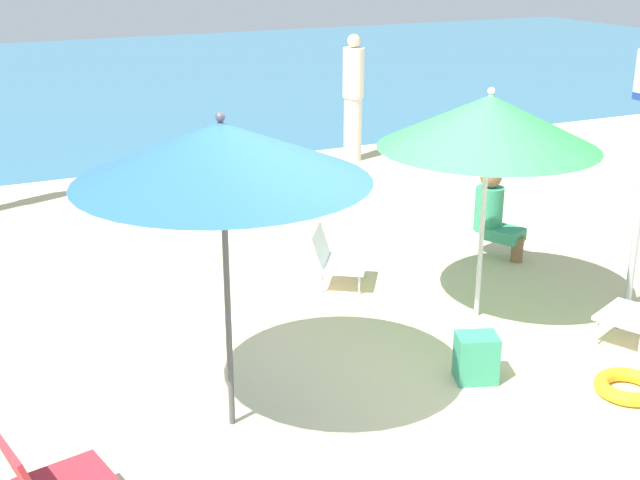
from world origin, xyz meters
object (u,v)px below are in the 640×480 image
Objects in this scene: person_c at (353,98)px; beach_bag at (476,358)px; swim_ring at (628,387)px; umbrella_green at (489,122)px; umbrella_blue at (222,152)px; person_a at (494,211)px; beach_chair_b at (334,257)px.

person_c is 4.96× the size of beach_bag.
swim_ring is (-1.29, -6.70, -0.84)m from person_c.
umbrella_blue is at bearing -163.70° from umbrella_green.
umbrella_green is 2.13× the size of person_a.
umbrella_blue reaches higher than swim_ring.
umbrella_blue reaches higher than beach_chair_b.
swim_ring is at bearing -17.25° from umbrella_blue.
person_a reaches higher than swim_ring.
umbrella_green reaches higher than beach_bag.
person_a is 0.52× the size of person_c.
person_a reaches higher than beach_bag.
beach_chair_b is at bearing 48.20° from umbrella_blue.
beach_bag is at bearing -6.44° from umbrella_blue.
person_c reaches higher than beach_chair_b.
beach_bag is (-0.66, -0.92, -1.49)m from umbrella_green.
umbrella_blue is 2.97× the size of beach_chair_b.
umbrella_green is at bearing 141.83° from person_c.
beach_chair_b is at bearing 125.07° from umbrella_green.
umbrella_green is 1.10× the size of person_c.
umbrella_blue is 1.18× the size of person_c.
umbrella_blue is at bearing 162.75° from swim_ring.
beach_chair_b is at bearing 110.42° from swim_ring.
person_a is at bearing 51.56° from beach_bag.
beach_chair_b is (-0.79, 1.13, -1.39)m from umbrella_green.
person_a is (3.43, 1.86, -1.37)m from umbrella_blue.
umbrella_blue reaches higher than person_a.
swim_ring is (2.65, -0.82, -1.78)m from umbrella_blue.
swim_ring is at bearing -35.88° from beach_bag.
beach_bag is (-0.86, 0.62, 0.13)m from swim_ring.
umbrella_green is at bearing -65.63° from person_a.
person_c is at bearing 73.93° from umbrella_green.
person_c reaches higher than person_a.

